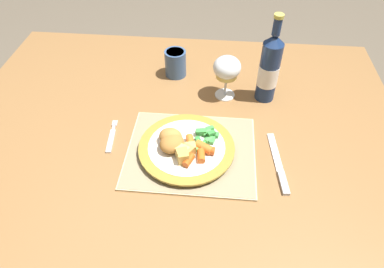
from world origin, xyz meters
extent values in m
plane|color=brown|center=(0.00, 0.00, 0.00)|extent=(6.00, 6.00, 0.00)
cube|color=olive|center=(0.00, 0.00, 0.72)|extent=(1.31, 1.03, 0.04)
cube|color=olive|center=(-0.60, 0.46, 0.35)|extent=(0.06, 0.06, 0.70)
cube|color=olive|center=(0.60, 0.46, 0.35)|extent=(0.06, 0.06, 0.70)
cube|color=#CCB789|center=(0.05, -0.08, 0.74)|extent=(0.34, 0.28, 0.01)
cube|color=gray|center=(0.05, -0.08, 0.75)|extent=(0.33, 0.28, 0.00)
cylinder|color=white|center=(0.04, -0.08, 0.75)|extent=(0.21, 0.21, 0.01)
cylinder|color=olive|center=(0.04, -0.08, 0.76)|extent=(0.25, 0.25, 0.01)
cylinder|color=white|center=(0.04, -0.08, 0.77)|extent=(0.20, 0.20, 0.00)
ellipsoid|color=#B77F3D|center=(-0.01, -0.07, 0.79)|extent=(0.07, 0.06, 0.04)
ellipsoid|color=#A87033|center=(0.00, -0.09, 0.79)|extent=(0.09, 0.09, 0.04)
ellipsoid|color=#B77F3D|center=(0.00, -0.08, 0.78)|extent=(0.06, 0.07, 0.03)
cube|color=green|center=(0.08, -0.07, 0.77)|extent=(0.02, 0.02, 0.01)
cube|color=green|center=(0.11, -0.04, 0.77)|extent=(0.03, 0.02, 0.01)
cube|color=green|center=(0.10, -0.06, 0.77)|extent=(0.02, 0.03, 0.01)
cube|color=#338438|center=(0.10, -0.04, 0.78)|extent=(0.02, 0.02, 0.01)
cube|color=#4CA84C|center=(0.07, -0.03, 0.77)|extent=(0.02, 0.02, 0.01)
cube|color=#338438|center=(0.08, -0.04, 0.77)|extent=(0.02, 0.02, 0.01)
cube|color=#4CA84C|center=(0.06, -0.09, 0.77)|extent=(0.01, 0.02, 0.01)
cube|color=#4CA84C|center=(0.09, -0.03, 0.77)|extent=(0.03, 0.03, 0.01)
cube|color=#338438|center=(0.07, -0.06, 0.77)|extent=(0.02, 0.03, 0.01)
cube|color=green|center=(0.07, -0.03, 0.77)|extent=(0.02, 0.02, 0.01)
cube|color=green|center=(0.09, -0.02, 0.77)|extent=(0.03, 0.02, 0.01)
cube|color=green|center=(0.07, -0.04, 0.78)|extent=(0.03, 0.02, 0.01)
cube|color=#338438|center=(0.09, -0.05, 0.77)|extent=(0.02, 0.02, 0.01)
cube|color=#4CA84C|center=(0.09, -0.06, 0.77)|extent=(0.02, 0.02, 0.01)
cylinder|color=#CC5119|center=(0.05, -0.14, 0.78)|extent=(0.03, 0.04, 0.02)
cylinder|color=orange|center=(0.08, -0.12, 0.78)|extent=(0.02, 0.04, 0.02)
cylinder|color=orange|center=(0.08, -0.09, 0.78)|extent=(0.05, 0.04, 0.02)
cylinder|color=orange|center=(0.05, -0.07, 0.78)|extent=(0.03, 0.05, 0.02)
cylinder|color=#CC5119|center=(0.09, -0.10, 0.78)|extent=(0.04, 0.03, 0.02)
cube|color=silver|center=(-0.18, -0.06, 0.74)|extent=(0.02, 0.09, 0.01)
cube|color=silver|center=(-0.18, -0.01, 0.74)|extent=(0.01, 0.02, 0.01)
cube|color=silver|center=(-0.18, 0.01, 0.74)|extent=(0.00, 0.02, 0.00)
cube|color=silver|center=(-0.18, 0.01, 0.74)|extent=(0.00, 0.02, 0.00)
cube|color=silver|center=(-0.19, 0.01, 0.74)|extent=(0.00, 0.02, 0.00)
cube|color=silver|center=(-0.19, 0.01, 0.74)|extent=(0.00, 0.02, 0.00)
cube|color=silver|center=(0.27, -0.06, 0.74)|extent=(0.03, 0.14, 0.00)
cube|color=#B2B2B7|center=(0.28, -0.16, 0.74)|extent=(0.03, 0.07, 0.01)
cylinder|color=silver|center=(0.13, 0.17, 0.74)|extent=(0.06, 0.06, 0.00)
cylinder|color=silver|center=(0.13, 0.17, 0.78)|extent=(0.01, 0.01, 0.07)
ellipsoid|color=silver|center=(0.13, 0.17, 0.85)|extent=(0.08, 0.08, 0.07)
cylinder|color=#EACC66|center=(0.13, 0.17, 0.83)|extent=(0.07, 0.07, 0.03)
cylinder|color=navy|center=(0.26, 0.18, 0.83)|extent=(0.06, 0.06, 0.19)
cone|color=navy|center=(0.26, 0.18, 0.94)|extent=(0.06, 0.06, 0.03)
cylinder|color=navy|center=(0.26, 0.18, 0.98)|extent=(0.02, 0.02, 0.05)
cylinder|color=#BFB74C|center=(0.26, 0.18, 1.01)|extent=(0.03, 0.03, 0.01)
cylinder|color=white|center=(0.26, 0.18, 0.83)|extent=(0.06, 0.06, 0.07)
cube|color=#E5BC66|center=(0.02, -0.10, 0.78)|extent=(0.02, 0.02, 0.02)
cube|color=#DBB256|center=(0.03, -0.13, 0.78)|extent=(0.04, 0.04, 0.03)
cube|color=#DBB256|center=(0.05, -0.10, 0.78)|extent=(0.03, 0.03, 0.03)
cube|color=#E5BC66|center=(0.03, -0.12, 0.78)|extent=(0.04, 0.04, 0.03)
cube|color=gold|center=(0.04, -0.12, 0.78)|extent=(0.04, 0.04, 0.03)
cube|color=gold|center=(0.03, -0.13, 0.78)|extent=(0.03, 0.04, 0.03)
cylinder|color=#385684|center=(-0.04, 0.27, 0.78)|extent=(0.07, 0.07, 0.09)
cylinder|color=#1E2F48|center=(-0.04, 0.27, 0.82)|extent=(0.06, 0.06, 0.01)
camera|label=1|loc=(0.11, -0.69, 1.42)|focal=32.00mm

